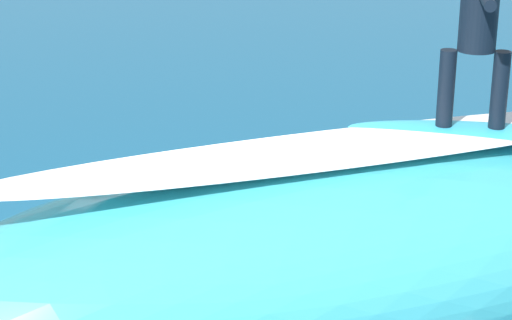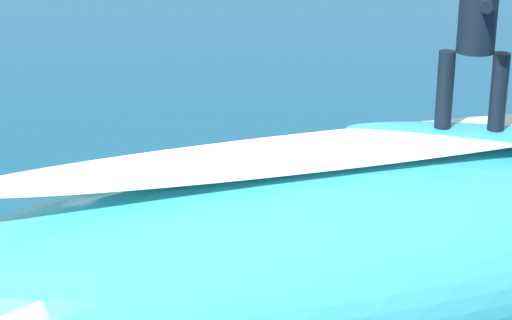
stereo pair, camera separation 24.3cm
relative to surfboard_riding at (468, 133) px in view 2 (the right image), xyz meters
The scene contains 9 objects.
ground_plane 3.30m from the surfboard_riding, 45.42° to the right, with size 120.00×120.00×0.00m, color #145175.
wave_crest 1.52m from the surfboard_riding, ahead, with size 7.55×2.58×1.84m, color teal.
wave_foam_lip 1.18m from the surfboard_riding, ahead, with size 6.42×0.90×0.08m, color white.
surfboard_riding is the anchor object (origin of this frame).
surfer_riding 0.91m from the surfboard_riding, 90.00° to the right, with size 0.90×1.21×1.49m.
surfboard_paddling 4.38m from the surfboard_riding, 49.27° to the right, with size 2.25×0.51×0.07m, color #E0563D.
surfer_paddling 4.42m from the surfboard_riding, 49.55° to the right, with size 0.99×1.45×0.29m.
foam_patch_near 4.01m from the surfboard_riding, 123.03° to the right, with size 0.57×0.54×0.12m, color white.
foam_patch_mid 5.17m from the surfboard_riding, 109.60° to the right, with size 0.94×0.89×0.16m, color white.
Camera 2 is at (3.30, 8.09, 4.57)m, focal length 67.35 mm.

